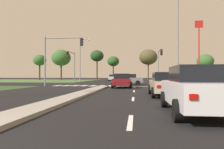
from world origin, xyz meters
The scene contains 36 objects.
ground_plane centered at (0.00, 30.00, 0.00)m, with size 200.00×200.00×0.00m, color black.
grass_verge_far_left centered at (-25.50, 54.50, 0.00)m, with size 35.00×35.00×0.01m, color #476B38.
grass_verge_far_right centered at (25.50, 54.50, 0.00)m, with size 35.00×35.00×0.01m, color #476B38.
median_island_near centered at (0.00, 11.00, 0.07)m, with size 1.20×22.00×0.14m, color gray.
median_island_far centered at (0.00, 55.00, 0.07)m, with size 1.20×36.00×0.14m, color gray.
lane_dash_near centered at (3.50, 3.33, 0.01)m, with size 0.14×2.00×0.01m, color silver.
lane_dash_second centered at (3.50, 9.33, 0.01)m, with size 0.14×2.00×0.01m, color silver.
lane_dash_third centered at (3.50, 15.33, 0.01)m, with size 0.14×2.00×0.01m, color silver.
lane_dash_fourth centered at (3.50, 21.33, 0.01)m, with size 0.14×2.00×0.01m, color silver.
edge_line_right centered at (6.85, 12.00, 0.01)m, with size 0.14×24.00×0.01m, color silver.
stop_bar_near centered at (3.80, 23.00, 0.01)m, with size 6.40×0.50×0.01m, color silver.
crosswalk_bar_near centered at (-6.40, 24.80, 0.01)m, with size 0.70×2.80×0.01m, color silver.
crosswalk_bar_second centered at (-5.25, 24.80, 0.01)m, with size 0.70×2.80×0.01m, color silver.
crosswalk_bar_third centered at (-4.10, 24.80, 0.01)m, with size 0.70×2.80×0.01m, color silver.
crosswalk_bar_fourth centered at (-2.95, 24.80, 0.01)m, with size 0.70×2.80×0.01m, color silver.
crosswalk_bar_fifth centered at (-1.80, 24.80, 0.01)m, with size 0.70×2.80×0.01m, color silver.
crosswalk_bar_sixth centered at (-0.65, 24.80, 0.01)m, with size 0.70×2.80×0.01m, color silver.
crosswalk_bar_seventh centered at (0.50, 24.80, 0.01)m, with size 0.70×2.80×0.01m, color silver.
car_maroon_near centered at (2.20, 20.61, 0.77)m, with size 2.02×4.31×1.50m.
car_white_second centered at (5.70, 4.85, 0.82)m, with size 2.05×4.53×1.60m.
car_silver_third centered at (-2.30, 53.20, 0.81)m, with size 1.95×4.23×1.60m.
car_grey_fourth centered at (2.62, 28.58, 0.78)m, with size 4.17×2.09×1.53m.
car_beige_fifth centered at (5.55, 11.27, 0.77)m, with size 2.05×4.57×1.49m.
traffic_signal_near_left centered at (-5.88, 23.40, 4.25)m, with size 5.00×0.32×6.18m.
traffic_signal_far_left centered at (-7.60, 35.01, 3.84)m, with size 0.32×4.44×5.60m.
traffic_signal_far_right centered at (7.60, 34.75, 3.96)m, with size 0.32×5.14×5.71m.
street_lamp_second centered at (8.49, 23.02, 6.04)m, with size 1.52×2.20×10.91m.
street_lamp_third centered at (-8.21, 43.69, 5.14)m, with size 2.28×0.52×9.21m.
pedestrian_at_median centered at (-0.18, 43.13, 1.18)m, with size 0.34×0.34×1.72m.
fastfood_pole_sign centered at (18.19, 49.80, 10.04)m, with size 1.80×0.40×14.06m.
treeline_near centered at (-25.41, 60.87, 5.97)m, with size 3.92×3.92×7.71m.
treeline_second centered at (-17.74, 58.32, 6.46)m, with size 5.48×5.48×8.81m.
treeline_third centered at (-8.27, 63.85, 7.36)m, with size 4.10×4.10×9.18m.
treeline_fourth centered at (-2.80, 59.71, 5.41)m, with size 3.41×3.41×6.91m.
treeline_fifth centered at (7.09, 58.89, 6.47)m, with size 5.06×5.06×8.64m.
treeline_sixth centered at (23.35, 62.15, 5.43)m, with size 4.70×4.70×7.44m.
Camera 1 is at (3.65, -2.74, 1.27)m, focal length 35.13 mm.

